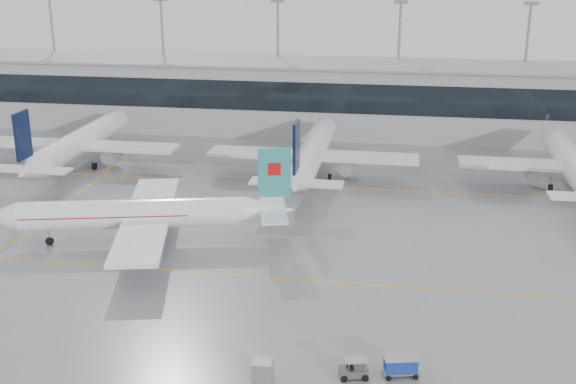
% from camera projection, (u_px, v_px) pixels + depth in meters
% --- Properties ---
extents(ground, '(320.00, 320.00, 0.00)m').
position_uv_depth(ground, '(269.00, 278.00, 71.46)').
color(ground, gray).
rests_on(ground, ground).
extents(taxi_line_main, '(120.00, 0.25, 0.01)m').
position_uv_depth(taxi_line_main, '(269.00, 278.00, 71.46)').
color(taxi_line_main, '#ECA410').
rests_on(taxi_line_main, ground).
extents(taxi_line_north, '(120.00, 0.25, 0.01)m').
position_uv_depth(taxi_line_north, '(309.00, 186.00, 99.54)').
color(taxi_line_north, '#ECA410').
rests_on(taxi_line_north, ground).
extents(taxi_line_cross, '(0.25, 60.00, 0.01)m').
position_uv_depth(taxi_line_cross, '(55.00, 210.00, 90.08)').
color(taxi_line_cross, '#ECA410').
rests_on(taxi_line_cross, ground).
extents(terminal, '(180.00, 15.00, 12.00)m').
position_uv_depth(terminal, '(333.00, 98.00, 127.59)').
color(terminal, '#9C9CA0').
rests_on(terminal, ground).
extents(terminal_glass, '(180.00, 0.20, 5.00)m').
position_uv_depth(terminal_glass, '(329.00, 98.00, 120.05)').
color(terminal_glass, black).
rests_on(terminal_glass, ground).
extents(terminal_roof, '(182.00, 16.00, 0.40)m').
position_uv_depth(terminal_roof, '(334.00, 63.00, 125.63)').
color(terminal_roof, gray).
rests_on(terminal_roof, ground).
extents(light_masts, '(156.40, 1.00, 22.60)m').
position_uv_depth(light_masts, '(338.00, 52.00, 130.88)').
color(light_masts, gray).
rests_on(light_masts, ground).
extents(air_canada_jet, '(34.01, 27.08, 10.54)m').
position_uv_depth(air_canada_jet, '(146.00, 214.00, 79.09)').
color(air_canada_jet, white).
rests_on(air_canada_jet, ground).
extents(parked_jet_b, '(29.64, 36.96, 11.72)m').
position_uv_depth(parked_jet_b, '(79.00, 143.00, 107.16)').
color(parked_jet_b, silver).
rests_on(parked_jet_b, ground).
extents(parked_jet_c, '(29.64, 36.96, 11.72)m').
position_uv_depth(parked_jet_c, '(313.00, 153.00, 101.82)').
color(parked_jet_c, silver).
rests_on(parked_jet_c, ground).
extents(parked_jet_d, '(29.64, 36.96, 11.72)m').
position_uv_depth(parked_jet_d, '(572.00, 164.00, 96.47)').
color(parked_jet_d, silver).
rests_on(parked_jet_d, ground).
extents(baggage_tug, '(3.27, 1.79, 1.55)m').
position_uv_depth(baggage_tug, '(354.00, 371.00, 54.56)').
color(baggage_tug, '#454A3F').
rests_on(baggage_tug, ground).
extents(baggage_cart, '(2.86, 2.01, 1.61)m').
position_uv_depth(baggage_cart, '(401.00, 365.00, 54.69)').
color(baggage_cart, gray).
rests_on(baggage_cart, ground).
extents(gse_unit, '(1.54, 1.44, 1.51)m').
position_uv_depth(gse_unit, '(262.00, 370.00, 54.31)').
color(gse_unit, gray).
rests_on(gse_unit, ground).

